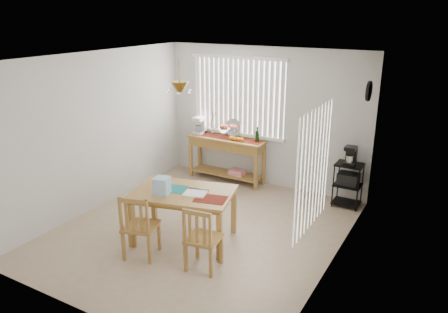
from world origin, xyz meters
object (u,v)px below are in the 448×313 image
Objects in this scene: sideboard at (227,149)px; wire_cart at (348,181)px; chair_right at (202,239)px; cart_items at (351,156)px; dining_table at (183,197)px; chair_left at (139,227)px.

wire_cart is at bearing -0.31° from sideboard.
chair_right is at bearing -111.10° from wire_cart.
cart_items is (2.37, -0.00, 0.25)m from sideboard.
sideboard is 2.43m from dining_table.
chair_left is (-0.24, -0.69, -0.22)m from dining_table.
cart_items is 0.20× the size of dining_table.
cart_items is 0.35× the size of chair_right.
cart_items is 3.12m from chair_right.
wire_cart is at bearing 68.90° from chair_right.
sideboard is at bearing 179.89° from cart_items.
cart_items reaches higher than dining_table.
chair_left reaches higher than chair_right.
wire_cart is 2.43× the size of cart_items.
cart_items reaches higher than wire_cart.
cart_items reaches higher than chair_right.
sideboard is 1.73× the size of chair_right.
chair_left is at bearing -123.40° from wire_cart.
dining_table is at bearing -126.87° from cart_items.
dining_table is 1.72× the size of chair_left.
chair_right reaches higher than sideboard.
dining_table is 0.87m from chair_right.
chair_right is at bearing -111.04° from cart_items.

